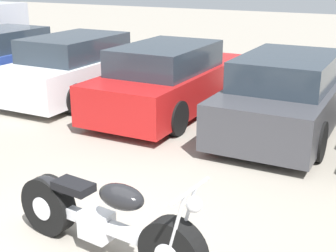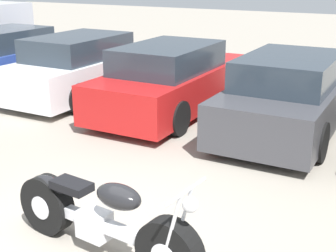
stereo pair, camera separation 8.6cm
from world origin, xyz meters
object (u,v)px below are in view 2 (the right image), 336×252
motorcycle (100,219)px  parked_car_white (85,67)px  parked_car_dark_grey (291,95)px  parked_car_blue (8,58)px  parked_car_red (173,80)px

motorcycle → parked_car_white: size_ratio=0.52×
parked_car_dark_grey → parked_car_blue: bearing=178.1°
parked_car_blue → parked_car_dark_grey: bearing=-1.9°
parked_car_white → parked_car_dark_grey: (4.96, -0.26, 0.00)m
parked_car_white → parked_car_dark_grey: 4.96m
parked_car_blue → parked_car_dark_grey: same height
parked_car_blue → parked_car_white: 2.48m
motorcycle → parked_car_blue: bearing=142.3°
parked_car_blue → parked_car_white: same height
parked_car_red → parked_car_dark_grey: 2.48m
parked_car_red → parked_car_dark_grey: same height
parked_car_blue → parked_car_white: (2.48, 0.02, 0.00)m
motorcycle → parked_car_red: bearing=109.8°
parked_car_dark_grey → motorcycle: bearing=-97.6°
parked_car_blue → parked_car_red: size_ratio=1.00×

